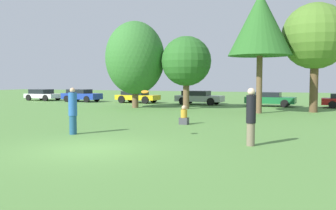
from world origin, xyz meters
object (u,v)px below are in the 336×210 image
(tree_2, at_px, (260,24))
(parked_car_silver, at_px, (199,97))
(person_thrower, at_px, (73,111))
(person_catcher, at_px, (251,116))
(frisbee, at_px, (145,92))
(parked_car_yellow, at_px, (137,96))
(tree_0, at_px, (135,58))
(parked_car_green, at_px, (269,99))
(bystander_sitting, at_px, (184,117))
(tree_3, at_px, (315,37))
(parked_car_blue, at_px, (81,95))
(tree_1, at_px, (186,61))
(parked_car_white, at_px, (43,95))

(tree_2, height_order, parked_car_silver, tree_2)
(person_thrower, distance_m, person_catcher, 7.18)
(frisbee, relative_size, parked_car_yellow, 0.07)
(frisbee, bearing_deg, tree_0, 118.47)
(parked_car_green, bearing_deg, bystander_sitting, -96.90)
(person_catcher, xyz_separation_m, frisbee, (-3.90, -0.10, 0.77))
(person_catcher, distance_m, bystander_sitting, 6.33)
(frisbee, distance_m, bystander_sitting, 5.09)
(person_catcher, xyz_separation_m, parked_car_green, (-1.60, 19.42, -0.36))
(tree_0, height_order, parked_car_silver, tree_0)
(bystander_sitting, height_order, tree_0, tree_0)
(person_catcher, xyz_separation_m, tree_3, (1.88, 14.68, 4.17))
(parked_car_green, bearing_deg, parked_car_blue, -176.27)
(frisbee, relative_size, parked_car_blue, 0.07)
(parked_car_yellow, xyz_separation_m, parked_car_silver, (6.35, -0.13, 0.04))
(person_catcher, height_order, parked_car_yellow, person_catcher)
(tree_1, xyz_separation_m, tree_2, (5.79, -1.83, 2.25))
(frisbee, bearing_deg, person_catcher, 1.42)
(parked_car_white, bearing_deg, tree_1, -12.94)
(frisbee, height_order, parked_car_white, frisbee)
(parked_car_blue, bearing_deg, bystander_sitting, -38.45)
(parked_car_silver, height_order, parked_car_green, parked_car_silver)
(tree_0, relative_size, parked_car_yellow, 1.61)
(frisbee, bearing_deg, parked_car_blue, 130.70)
(parked_car_silver, bearing_deg, tree_2, -44.62)
(tree_1, height_order, parked_car_white, tree_1)
(person_thrower, xyz_separation_m, bystander_sitting, (3.09, 4.87, -0.57))
(frisbee, distance_m, tree_2, 13.46)
(tree_0, distance_m, tree_3, 13.44)
(tree_2, xyz_separation_m, parked_car_blue, (-18.92, 6.62, -5.23))
(bystander_sitting, relative_size, parked_car_green, 0.23)
(tree_2, distance_m, parked_car_white, 25.81)
(parked_car_yellow, bearing_deg, parked_car_green, 2.31)
(person_thrower, bearing_deg, parked_car_white, 132.95)
(tree_2, bearing_deg, tree_1, 162.48)
(person_thrower, height_order, person_catcher, person_catcher)
(tree_1, xyz_separation_m, tree_3, (9.17, 0.37, 1.52))
(parked_car_yellow, height_order, parked_car_green, parked_car_green)
(person_catcher, distance_m, frisbee, 3.98)
(person_thrower, bearing_deg, tree_3, 57.88)
(parked_car_white, bearing_deg, parked_car_silver, 2.37)
(person_catcher, distance_m, parked_car_blue, 27.96)
(person_catcher, xyz_separation_m, tree_2, (-1.50, 12.48, 4.90))
(tree_3, height_order, parked_car_blue, tree_3)
(tree_2, bearing_deg, person_thrower, -114.35)
(tree_3, distance_m, parked_car_silver, 11.71)
(frisbee, xyz_separation_m, tree_1, (-3.39, 14.41, 1.88))
(bystander_sitting, bearing_deg, person_thrower, -122.41)
(tree_3, relative_size, parked_car_white, 1.89)
(tree_2, distance_m, parked_car_blue, 20.71)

